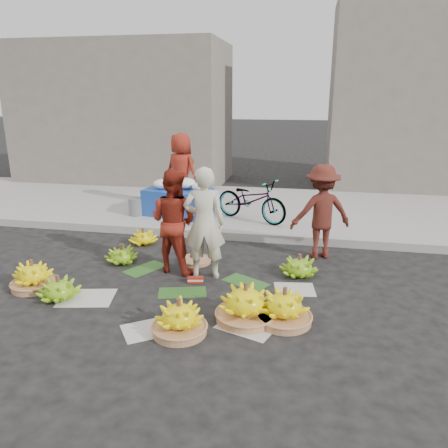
% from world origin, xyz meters
% --- Properties ---
extents(ground, '(80.00, 80.00, 0.00)m').
position_xyz_m(ground, '(0.00, 0.00, 0.00)').
color(ground, black).
rests_on(ground, ground).
extents(curb, '(40.00, 0.25, 0.15)m').
position_xyz_m(curb, '(0.00, 2.20, 0.07)').
color(curb, gray).
rests_on(curb, ground).
extents(sidewalk, '(40.00, 4.00, 0.12)m').
position_xyz_m(sidewalk, '(0.00, 4.30, 0.06)').
color(sidewalk, gray).
rests_on(sidewalk, ground).
extents(building_left, '(6.00, 3.00, 4.00)m').
position_xyz_m(building_left, '(-4.00, 7.20, 2.00)').
color(building_left, gray).
rests_on(building_left, sidewalk).
extents(building_right, '(5.00, 3.00, 5.00)m').
position_xyz_m(building_right, '(4.50, 7.70, 2.50)').
color(building_right, gray).
rests_on(building_right, sidewalk).
extents(newspaper_scatter, '(3.20, 1.80, 0.00)m').
position_xyz_m(newspaper_scatter, '(0.00, -0.80, 0.00)').
color(newspaper_scatter, beige).
rests_on(newspaper_scatter, ground).
extents(banana_leaves, '(2.00, 1.00, 0.00)m').
position_xyz_m(banana_leaves, '(-0.10, 0.20, 0.00)').
color(banana_leaves, '#23531B').
rests_on(banana_leaves, ground).
extents(banana_bunch_0, '(0.66, 0.66, 0.42)m').
position_xyz_m(banana_bunch_0, '(-2.17, -0.45, 0.18)').
color(banana_bunch_0, '#A66D45').
rests_on(banana_bunch_0, ground).
extents(banana_bunch_1, '(0.69, 0.69, 0.34)m').
position_xyz_m(banana_bunch_1, '(-1.64, -0.69, 0.15)').
color(banana_bunch_1, '#60A117').
rests_on(banana_bunch_1, ground).
extents(banana_bunch_2, '(0.61, 0.61, 0.43)m').
position_xyz_m(banana_bunch_2, '(0.17, -1.21, 0.18)').
color(banana_bunch_2, '#A66D45').
rests_on(banana_bunch_2, ground).
extents(banana_bunch_3, '(0.69, 0.69, 0.45)m').
position_xyz_m(banana_bunch_3, '(1.31, -0.73, 0.19)').
color(banana_bunch_3, '#A66D45').
rests_on(banana_bunch_3, ground).
extents(banana_bunch_4, '(0.72, 0.72, 0.48)m').
position_xyz_m(banana_bunch_4, '(0.85, -0.76, 0.21)').
color(banana_bunch_4, '#A66D45').
rests_on(banana_bunch_4, ground).
extents(banana_bunch_5, '(0.63, 0.63, 0.34)m').
position_xyz_m(banana_bunch_5, '(1.44, 0.70, 0.15)').
color(banana_bunch_5, '#60A117').
rests_on(banana_bunch_5, ground).
extents(banana_bunch_6, '(0.52, 0.52, 0.31)m').
position_xyz_m(banana_bunch_6, '(-1.36, 0.67, 0.13)').
color(banana_bunch_6, '#60A117').
rests_on(banana_bunch_6, ground).
extents(banana_bunch_7, '(0.49, 0.49, 0.30)m').
position_xyz_m(banana_bunch_7, '(-1.36, 1.60, 0.12)').
color(banana_bunch_7, '#FFEF0C').
rests_on(banana_bunch_7, ground).
extents(basket_spare, '(0.51, 0.51, 0.06)m').
position_xyz_m(basket_spare, '(-0.20, 0.90, 0.03)').
color(basket_spare, '#A66D45').
rests_on(basket_spare, ground).
extents(incense_stack, '(0.23, 0.11, 0.09)m').
position_xyz_m(incense_stack, '(-0.00, 0.14, 0.05)').
color(incense_stack, '#B12012').
rests_on(incense_stack, ground).
extents(vendor_cream, '(0.65, 0.48, 1.64)m').
position_xyz_m(vendor_cream, '(0.07, 0.41, 0.82)').
color(vendor_cream, beige).
rests_on(vendor_cream, ground).
extents(vendor_red, '(0.89, 0.77, 1.56)m').
position_xyz_m(vendor_red, '(-0.44, 0.56, 0.78)').
color(vendor_red, maroon).
rests_on(vendor_red, ground).
extents(man_striped, '(1.13, 0.87, 1.54)m').
position_xyz_m(man_striped, '(1.74, 1.56, 0.77)').
color(man_striped, maroon).
rests_on(man_striped, ground).
extents(flower_table, '(1.46, 1.07, 0.77)m').
position_xyz_m(flower_table, '(-1.18, 3.23, 0.44)').
color(flower_table, '#173D9A').
rests_on(flower_table, sidewalk).
extents(grey_bucket, '(0.32, 0.32, 0.36)m').
position_xyz_m(grey_bucket, '(-2.05, 3.01, 0.30)').
color(grey_bucket, slate).
rests_on(grey_bucket, sidewalk).
extents(flower_vendor, '(0.95, 0.79, 1.67)m').
position_xyz_m(flower_vendor, '(-1.26, 3.76, 0.95)').
color(flower_vendor, maroon).
rests_on(flower_vendor, sidewalk).
extents(bicycle, '(1.23, 1.71, 0.85)m').
position_xyz_m(bicycle, '(0.40, 3.08, 0.55)').
color(bicycle, gray).
rests_on(bicycle, sidewalk).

